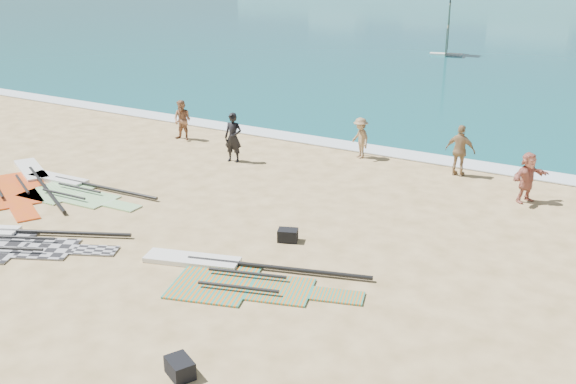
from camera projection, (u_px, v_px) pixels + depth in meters
The scene contains 14 objects.
ground at pixel (156, 267), 15.91m from camera, with size 300.00×300.00×0.00m, color #E4BF86.
surf_line at pixel (363, 149), 25.84m from camera, with size 300.00×1.20×0.04m, color white.
rig_grey at pixel (6, 239), 17.34m from camera, with size 5.62×3.66×0.20m.
rig_green at pixel (71, 188), 21.24m from camera, with size 5.47×2.18×0.20m.
rig_orange at pixel (230, 274), 15.45m from camera, with size 5.86×3.24×0.20m.
rig_red at pixel (23, 183), 21.77m from camera, with size 5.76×4.35×0.20m.
gear_bag_near at pixel (288, 235), 17.32m from camera, with size 0.53×0.38×0.34m, color black.
gear_bag_far at pixel (180, 368), 11.69m from camera, with size 0.57×0.40×0.34m, color black.
person_wetsuit at pixel (233, 138), 23.91m from camera, with size 0.68×0.44×1.86m, color black.
beachgoer_left at pixel (182, 120), 26.86m from camera, with size 0.81×0.63×1.68m, color #9A6646.
beachgoer_mid at pixel (360, 138), 24.42m from camera, with size 1.01×0.58×1.57m, color #947550.
beachgoer_back at pixel (460, 151), 22.34m from camera, with size 1.07×0.44×1.82m, color #9C7B53.
beachgoer_right at pixel (527, 177), 19.94m from camera, with size 1.49×0.48×1.61m, color #BA6A58.
windsurfer_left at pixel (447, 38), 50.46m from camera, with size 2.63×3.02×4.61m.
Camera 1 is at (10.15, -10.61, 7.18)m, focal length 40.00 mm.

